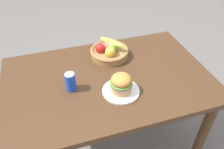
% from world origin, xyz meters
% --- Properties ---
extents(ground_plane, '(8.00, 8.00, 0.00)m').
position_xyz_m(ground_plane, '(0.00, 0.00, 0.00)').
color(ground_plane, slate).
extents(dining_table, '(1.40, 0.90, 0.75)m').
position_xyz_m(dining_table, '(0.00, 0.00, 0.65)').
color(dining_table, '#4C301C').
rests_on(dining_table, ground_plane).
extents(plate, '(0.24, 0.24, 0.01)m').
position_xyz_m(plate, '(0.04, -0.16, 0.76)').
color(plate, white).
rests_on(plate, dining_table).
extents(sandwich, '(0.14, 0.14, 0.12)m').
position_xyz_m(sandwich, '(0.04, -0.16, 0.82)').
color(sandwich, tan).
rests_on(sandwich, plate).
extents(soda_can, '(0.07, 0.07, 0.13)m').
position_xyz_m(soda_can, '(-0.25, -0.04, 0.81)').
color(soda_can, blue).
rests_on(soda_can, dining_table).
extents(fruit_basket, '(0.29, 0.29, 0.14)m').
position_xyz_m(fruit_basket, '(0.09, 0.24, 0.80)').
color(fruit_basket, '#9E7542').
rests_on(fruit_basket, dining_table).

